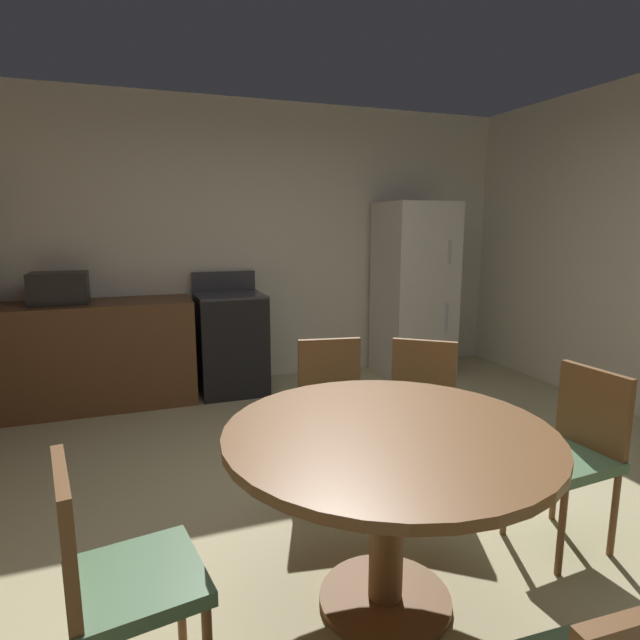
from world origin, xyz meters
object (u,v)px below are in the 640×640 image
microwave (59,288)px  dining_table (388,465)px  refrigerator (414,290)px  chair_east (573,446)px  chair_north (333,404)px  oven_range (231,342)px  chair_northeast (420,406)px  chair_west (112,574)px

microwave → dining_table: (1.47, -2.99, -0.42)m
refrigerator → chair_east: (-0.77, -2.86, -0.38)m
dining_table → chair_north: size_ratio=1.50×
oven_range → microwave: 1.50m
chair_north → dining_table: bearing=-0.0°
chair_east → microwave: bearing=-53.5°
oven_range → chair_north: 1.99m
oven_range → dining_table: bearing=-88.5°
chair_northeast → chair_east: size_ratio=1.00×
oven_range → chair_east: size_ratio=1.26×
chair_east → refrigerator: bearing=-109.2°
oven_range → chair_east: bearing=-69.2°
refrigerator → microwave: (-3.27, 0.05, 0.15)m
chair_east → chair_west: (-2.05, -0.24, 0.00)m
microwave → chair_northeast: (2.10, -2.17, -0.53)m
dining_table → chair_northeast: bearing=52.1°
oven_range → chair_east: oven_range is taller
chair_east → oven_range: bearing=-73.3°
oven_range → chair_west: bearing=-106.7°
refrigerator → microwave: bearing=179.1°
chair_northeast → chair_north: bearing=-75.7°
chair_northeast → chair_east: (0.40, -0.74, 0.00)m
chair_north → chair_west: (-1.19, -1.18, 0.00)m
refrigerator → oven_range: bearing=178.4°
dining_table → chair_northeast: chair_northeast is taller
microwave → refrigerator: bearing=-0.9°
oven_range → chair_north: bearing=-82.9°
microwave → chair_northeast: bearing=-45.9°
chair_northeast → microwave: bearing=-98.1°
refrigerator → chair_west: refrigerator is taller
refrigerator → chair_northeast: bearing=-118.9°
dining_table → chair_west: chair_west is taller
refrigerator → chair_northeast: 2.45m
microwave → chair_northeast: microwave is taller
chair_east → chair_west: size_ratio=1.00×
dining_table → refrigerator: bearing=58.4°
microwave → dining_table: bearing=-63.8°
chair_north → chair_west: 1.68m
refrigerator → dining_table: 3.46m
dining_table → chair_northeast: 1.04m
chair_west → chair_northeast: bearing=21.6°
oven_range → chair_northeast: size_ratio=1.26×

